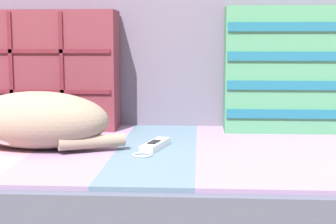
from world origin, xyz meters
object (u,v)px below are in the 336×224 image
(throw_pillow_striped, at_px, (300,70))
(sleeping_cat, at_px, (29,121))
(game_remote_near, at_px, (154,146))
(couch, at_px, (196,224))
(throw_pillow_quilted, at_px, (43,70))

(throw_pillow_striped, relative_size, sleeping_cat, 1.02)
(game_remote_near, bearing_deg, couch, 29.91)
(sleeping_cat, distance_m, game_remote_near, 0.34)
(couch, relative_size, throw_pillow_striped, 3.80)
(throw_pillow_striped, xyz_separation_m, sleeping_cat, (-0.76, -0.31, -0.12))
(throw_pillow_striped, height_order, sleeping_cat, throw_pillow_striped)
(couch, xyz_separation_m, throw_pillow_quilted, (-0.49, 0.24, 0.41))
(throw_pillow_quilted, xyz_separation_m, game_remote_near, (0.38, -0.30, -0.18))
(sleeping_cat, xyz_separation_m, game_remote_near, (0.33, 0.01, -0.06))
(throw_pillow_quilted, distance_m, game_remote_near, 0.52)
(sleeping_cat, relative_size, game_remote_near, 2.36)
(sleeping_cat, bearing_deg, throw_pillow_striped, 22.39)
(game_remote_near, bearing_deg, sleeping_cat, -178.49)
(throw_pillow_quilted, distance_m, throw_pillow_striped, 0.81)
(game_remote_near, bearing_deg, throw_pillow_quilted, 141.65)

